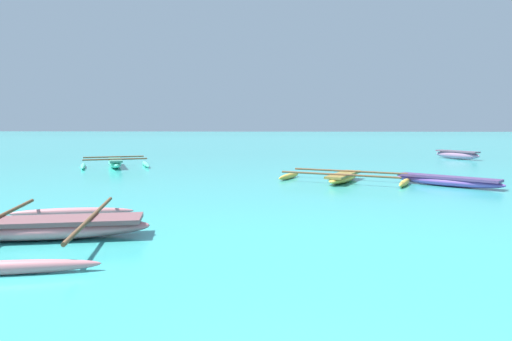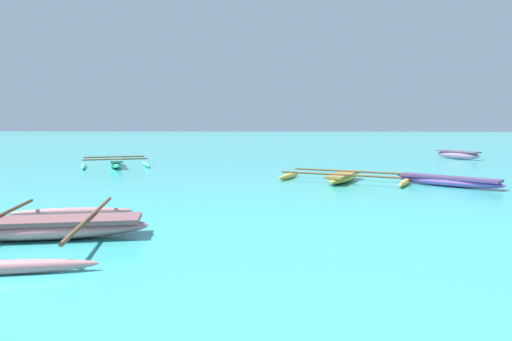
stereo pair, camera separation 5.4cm
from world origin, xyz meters
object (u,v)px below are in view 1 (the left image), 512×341
moored_boat_0 (343,177)px  moored_boat_4 (45,228)px  moored_boat_1 (457,154)px  moored_boat_3 (448,181)px  moored_boat_2 (115,163)px

moored_boat_0 → moored_boat_4: size_ratio=1.03×
moored_boat_1 → moored_boat_4: bearing=-68.8°
moored_boat_3 → moored_boat_4: moored_boat_4 is taller
moored_boat_1 → moored_boat_3: moored_boat_1 is taller
moored_boat_4 → moored_boat_2: bearing=93.6°
moored_boat_2 → moored_boat_3: bearing=43.5°
moored_boat_0 → moored_boat_2: (-9.99, 5.02, 0.04)m
moored_boat_2 → moored_boat_3: 14.51m
moored_boat_1 → moored_boat_3: (-4.77, -11.79, -0.08)m
moored_boat_1 → moored_boat_4: (-14.41, -19.19, -0.07)m
moored_boat_2 → moored_boat_3: size_ratio=1.22×
moored_boat_2 → moored_boat_1: bearing=85.6°
moored_boat_3 → moored_boat_0: bearing=-156.0°
moored_boat_0 → moored_boat_2: 11.18m
moored_boat_0 → moored_boat_1: bearing=-12.5°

